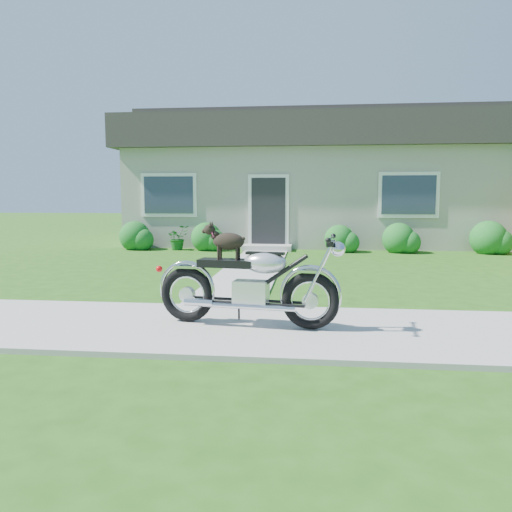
{
  "coord_description": "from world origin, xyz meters",
  "views": [
    {
      "loc": [
        -0.24,
        -5.69,
        1.55
      ],
      "look_at": [
        -0.98,
        1.0,
        0.75
      ],
      "focal_mm": 35.0,
      "sensor_mm": 36.0,
      "label": 1
    }
  ],
  "objects_px": {
    "house": "(319,179)",
    "motorcycle_with_dog": "(250,282)",
    "potted_plant_left": "(178,238)",
    "potted_plant_right": "(346,240)"
  },
  "relations": [
    {
      "from": "house",
      "to": "motorcycle_with_dog",
      "type": "height_order",
      "value": "house"
    },
    {
      "from": "potted_plant_left",
      "to": "motorcycle_with_dog",
      "type": "distance_m",
      "value": 9.11
    },
    {
      "from": "potted_plant_left",
      "to": "motorcycle_with_dog",
      "type": "xyz_separation_m",
      "value": [
        3.19,
        -8.54,
        0.2
      ]
    },
    {
      "from": "potted_plant_right",
      "to": "motorcycle_with_dog",
      "type": "distance_m",
      "value": 8.7
    },
    {
      "from": "house",
      "to": "motorcycle_with_dog",
      "type": "bearing_deg",
      "value": -94.51
    },
    {
      "from": "motorcycle_with_dog",
      "to": "house",
      "type": "bearing_deg",
      "value": 93.27
    },
    {
      "from": "potted_plant_left",
      "to": "motorcycle_with_dog",
      "type": "height_order",
      "value": "motorcycle_with_dog"
    },
    {
      "from": "potted_plant_right",
      "to": "motorcycle_with_dog",
      "type": "bearing_deg",
      "value": -101.14
    },
    {
      "from": "house",
      "to": "potted_plant_right",
      "type": "xyz_separation_m",
      "value": [
        0.73,
        -3.44,
        -1.81
      ]
    },
    {
      "from": "potted_plant_left",
      "to": "house",
      "type": "bearing_deg",
      "value": 39.8
    }
  ]
}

